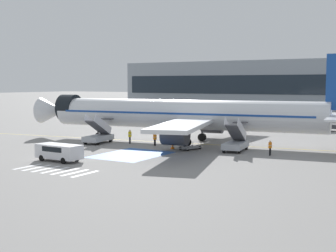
% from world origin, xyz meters
% --- Properties ---
extents(ground_plane, '(600.00, 600.00, 0.00)m').
position_xyz_m(ground_plane, '(0.00, 0.00, 0.00)').
color(ground_plane, gray).
extents(apron_leadline_yellow, '(80.94, 11.45, 0.01)m').
position_xyz_m(apron_leadline_yellow, '(-1.57, -0.46, 0.00)').
color(apron_leadline_yellow, gold).
rests_on(apron_leadline_yellow, ground_plane).
extents(apron_stand_patch_blue, '(6.77, 8.98, 0.01)m').
position_xyz_m(apron_stand_patch_blue, '(-1.57, -12.37, 0.00)').
color(apron_stand_patch_blue, '#2856A8').
rests_on(apron_stand_patch_blue, ground_plane).
extents(apron_walkway_bar_0, '(0.44, 3.60, 0.01)m').
position_xyz_m(apron_walkway_bar_0, '(-5.77, -23.75, 0.00)').
color(apron_walkway_bar_0, silver).
rests_on(apron_walkway_bar_0, ground_plane).
extents(apron_walkway_bar_1, '(0.44, 3.60, 0.01)m').
position_xyz_m(apron_walkway_bar_1, '(-4.57, -23.75, 0.00)').
color(apron_walkway_bar_1, silver).
rests_on(apron_walkway_bar_1, ground_plane).
extents(apron_walkway_bar_2, '(0.44, 3.60, 0.01)m').
position_xyz_m(apron_walkway_bar_2, '(-3.37, -23.75, 0.00)').
color(apron_walkway_bar_2, silver).
rests_on(apron_walkway_bar_2, ground_plane).
extents(apron_walkway_bar_3, '(0.44, 3.60, 0.01)m').
position_xyz_m(apron_walkway_bar_3, '(-2.17, -23.75, 0.00)').
color(apron_walkway_bar_3, silver).
rests_on(apron_walkway_bar_3, ground_plane).
extents(apron_walkway_bar_4, '(0.44, 3.60, 0.01)m').
position_xyz_m(apron_walkway_bar_4, '(-0.97, -23.75, 0.00)').
color(apron_walkway_bar_4, silver).
rests_on(apron_walkway_bar_4, ground_plane).
extents(apron_walkway_bar_5, '(0.44, 3.60, 0.01)m').
position_xyz_m(apron_walkway_bar_5, '(0.23, -23.75, 0.00)').
color(apron_walkway_bar_5, silver).
rests_on(apron_walkway_bar_5, ground_plane).
extents(apron_walkway_bar_6, '(0.44, 3.60, 0.01)m').
position_xyz_m(apron_walkway_bar_6, '(1.43, -23.75, 0.00)').
color(apron_walkway_bar_6, silver).
rests_on(apron_walkway_bar_6, ground_plane).
extents(airliner, '(47.97, 34.67, 11.49)m').
position_xyz_m(airliner, '(-0.92, -0.37, 3.86)').
color(airliner, silver).
rests_on(airliner, ground_plane).
extents(boarding_stairs_forward, '(2.84, 5.45, 4.02)m').
position_xyz_m(boarding_stairs_forward, '(-11.21, -6.35, 0.99)').
color(boarding_stairs_forward, '#ADB2BA').
rests_on(boarding_stairs_forward, ground_plane).
extents(boarding_stairs_aft, '(2.84, 5.45, 4.14)m').
position_xyz_m(boarding_stairs_aft, '(7.45, -3.76, 1.01)').
color(boarding_stairs_aft, '#ADB2BA').
rests_on(boarding_stairs_aft, ground_plane).
extents(fuel_tanker, '(10.37, 4.15, 3.23)m').
position_xyz_m(fuel_tanker, '(8.35, 25.47, 1.62)').
color(fuel_tanker, '#38383D').
rests_on(fuel_tanker, ground_plane).
extents(service_van_1, '(5.10, 2.21, 1.75)m').
position_xyz_m(service_van_1, '(-5.40, -19.86, 1.07)').
color(service_van_1, silver).
rests_on(service_van_1, ground_plane).
extents(baggage_cart, '(2.15, 2.91, 0.87)m').
position_xyz_m(baggage_cart, '(2.23, -5.40, 0.26)').
color(baggage_cart, gray).
rests_on(baggage_cart, ground_plane).
extents(ground_crew_0, '(0.29, 0.46, 1.70)m').
position_xyz_m(ground_crew_0, '(12.09, -4.98, 0.98)').
color(ground_crew_0, black).
rests_on(ground_crew_0, ground_plane).
extents(ground_crew_1, '(0.25, 0.43, 1.87)m').
position_xyz_m(ground_crew_1, '(-7.32, -4.55, 1.09)').
color(ground_crew_1, '#2D2D33').
rests_on(ground_crew_1, ground_plane).
extents(ground_crew_2, '(0.47, 0.31, 1.68)m').
position_xyz_m(ground_crew_2, '(-3.28, -4.71, 0.96)').
color(ground_crew_2, black).
rests_on(ground_crew_2, ground_plane).
extents(traffic_cone_0, '(0.53, 0.53, 0.59)m').
position_xyz_m(traffic_cone_0, '(0.09, -6.01, 0.30)').
color(traffic_cone_0, orange).
rests_on(traffic_cone_0, ground_plane).
extents(terminal_building, '(83.92, 12.10, 13.98)m').
position_xyz_m(terminal_building, '(-11.58, 65.43, 6.99)').
color(terminal_building, '#89939E').
rests_on(terminal_building, ground_plane).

